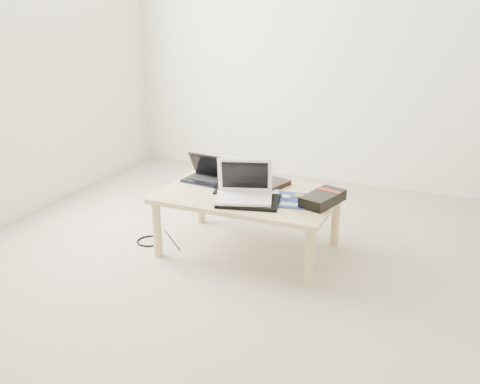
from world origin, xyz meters
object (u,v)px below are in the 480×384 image
at_px(coffee_table, 248,201).
at_px(gpu_box, 323,199).
at_px(white_laptop, 244,190).
at_px(netbook, 206,175).

bearing_deg(coffee_table, gpu_box, 1.38).
relative_size(coffee_table, white_laptop, 2.81).
bearing_deg(gpu_box, white_laptop, -162.62).
distance_m(netbook, gpu_box, 0.85).
bearing_deg(white_laptop, gpu_box, 17.38).
bearing_deg(white_laptop, coffee_table, 101.81).
relative_size(coffee_table, gpu_box, 3.25).
bearing_deg(gpu_box, netbook, 172.60).
distance_m(coffee_table, netbook, 0.39).
height_order(white_laptop, gpu_box, white_laptop).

